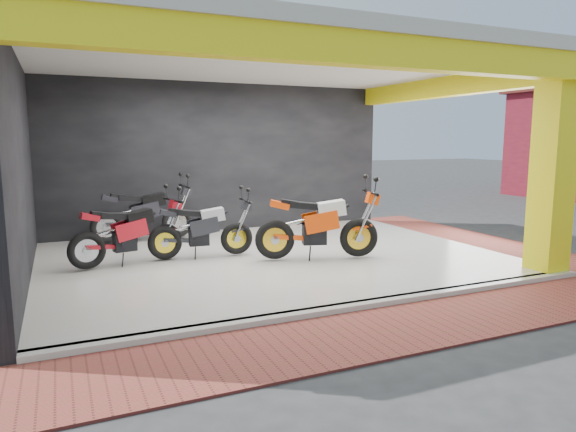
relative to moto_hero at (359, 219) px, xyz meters
name	(u,v)px	position (x,y,z in m)	size (l,w,h in m)	color
ground	(323,289)	(-1.34, -1.18, -0.81)	(80.00, 80.00, 0.00)	#2D2D30
showroom_floor	(272,258)	(-1.34, 0.82, -0.76)	(8.00, 6.00, 0.10)	silver
showroom_ceiling	(272,59)	(-1.34, 0.82, 2.79)	(8.40, 6.40, 0.20)	beige
back_wall	(222,159)	(-1.34, 3.92, 0.94)	(8.20, 0.20, 3.50)	black
left_wall	(15,171)	(-5.44, 0.82, 0.94)	(0.20, 6.20, 3.50)	black
corner_column	(553,169)	(2.41, -1.93, 0.94)	(0.50, 0.50, 3.50)	yellow
header_beam_front	(365,50)	(-1.34, -2.18, 2.49)	(8.40, 0.30, 0.40)	yellow
header_beam_right	(451,86)	(2.66, 0.82, 2.49)	(0.30, 6.40, 0.40)	yellow
floor_kerb	(360,306)	(-1.34, -2.20, -0.76)	(8.00, 0.20, 0.10)	silver
paver_front	(395,328)	(-1.34, -2.98, -0.80)	(9.00, 1.40, 0.03)	maroon
paver_right	(472,239)	(3.46, 0.82, -0.80)	(1.40, 7.00, 0.03)	maroon
moto_hero	(359,219)	(0.00, 0.00, 0.00)	(2.33, 0.86, 1.43)	#FF470A
moto_row_a	(236,223)	(-1.94, 1.09, -0.11)	(1.99, 0.74, 1.21)	black
moto_row_b	(165,224)	(-3.19, 1.31, -0.08)	(2.07, 0.77, 1.26)	red
moto_row_d	(177,208)	(-2.59, 3.15, -0.04)	(2.21, 0.82, 1.35)	black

